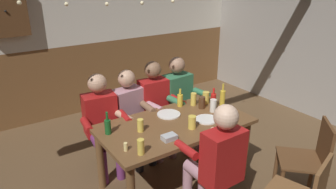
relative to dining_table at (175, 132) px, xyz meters
The scene contains 27 objects.
ground_plane 0.65m from the dining_table, 90.00° to the right, with size 6.88×6.88×0.00m, color brown.
back_wall_upper 2.72m from the dining_table, 90.00° to the left, with size 5.74×0.12×1.16m, color silver.
back_wall_wainscot 2.49m from the dining_table, 90.00° to the left, with size 5.74×0.12×1.16m, color brown.
dining_table is the anchor object (origin of this frame).
person_0 0.87m from the dining_table, 129.75° to the left, with size 0.54×0.57×1.19m.
person_1 0.68m from the dining_table, 104.55° to the left, with size 0.54×0.54×1.18m.
person_2 0.70m from the dining_table, 75.07° to the left, with size 0.51×0.52×1.22m.
person_3 0.87m from the dining_table, 50.32° to the left, with size 0.55×0.55×1.22m.
person_4 0.66m from the dining_table, 90.06° to the right, with size 0.52×0.52×1.22m.
chair_empty_far_end 1.40m from the dining_table, 45.15° to the right, with size 0.62×0.62×0.88m.
table_candle 0.73m from the dining_table, 163.45° to the right, with size 0.04×0.04×0.08m, color #F9E08C.
condiment_caddy 0.38m from the dining_table, 134.00° to the right, with size 0.14×0.10×0.05m, color #B2B7BC.
plate_0 0.37m from the dining_table, 23.00° to the right, with size 0.25×0.25×0.01m, color white.
plate_1 0.24m from the dining_table, 74.75° to the left, with size 0.26×0.26×0.01m, color white.
bottle_0 0.49m from the dining_table, 47.23° to the left, with size 0.07×0.07×0.22m.
bottle_1 0.74m from the dining_table, 165.43° to the left, with size 0.06×0.06×0.24m.
bottle_2 0.63m from the dining_table, ahead, with size 0.06×0.06×0.25m.
bottle_3 0.78m from the dining_table, ahead, with size 0.06×0.06×0.27m.
pint_glass_0 0.53m from the dining_table, 15.93° to the left, with size 0.08×0.08×0.14m, color #4C2D19.
pint_glass_1 0.56m from the dining_table, ahead, with size 0.08×0.08×0.15m, color white.
pint_glass_2 0.28m from the dining_table, 69.56° to the right, with size 0.08×0.08×0.14m, color #E5C64C.
pint_glass_3 0.61m from the dining_table, 19.11° to the right, with size 0.07×0.07×0.13m, color #4C2D19.
pint_glass_4 0.71m from the dining_table, 151.30° to the right, with size 0.06×0.06×0.15m, color #E5C64C.
pint_glass_5 0.68m from the dining_table, 19.70° to the left, with size 0.08×0.08×0.15m, color #E5C64C.
pint_glass_6 0.56m from the dining_table, 29.93° to the left, with size 0.07×0.07×0.15m, color #E5C64C.
pint_glass_7 0.44m from the dining_table, behind, with size 0.07×0.07×0.13m, color #E5C64C.
wall_dart_cabinet 2.85m from the dining_table, 115.89° to the left, with size 0.56×0.15×0.70m.
Camera 1 is at (-1.72, -2.28, 2.26)m, focal length 33.28 mm.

